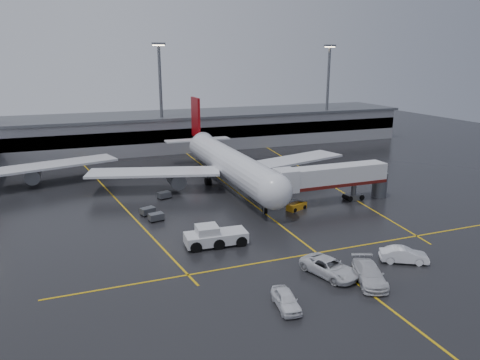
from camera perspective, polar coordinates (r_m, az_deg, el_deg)
name	(u,v)px	position (r m, az deg, el deg)	size (l,w,h in m)	color
ground	(247,200)	(72.63, 0.91, -2.51)	(220.00, 220.00, 0.00)	black
apron_line_centre	(247,200)	(72.63, 0.91, -2.51)	(0.25, 90.00, 0.02)	gold
apron_line_stop	(317,253)	(54.16, 9.70, -9.08)	(60.00, 0.25, 0.02)	gold
apron_line_left	(113,196)	(77.64, -15.78, -1.92)	(0.25, 70.00, 0.02)	gold
apron_line_right	(314,175)	(88.95, 9.31, 0.61)	(0.25, 70.00, 0.02)	gold
terminal	(177,130)	(116.44, -7.93, 6.25)	(122.00, 19.00, 8.60)	gray
light_mast_mid	(161,92)	(108.51, -10.01, 10.93)	(3.00, 1.20, 25.45)	#595B60
light_mast_right	(328,87)	(125.18, 11.05, 11.41)	(3.00, 1.20, 25.45)	#595B60
main_airliner	(227,162)	(80.30, -1.65, 2.31)	(48.80, 45.60, 14.10)	silver
jet_bridge	(332,178)	(71.67, 11.58, 0.20)	(19.90, 3.40, 6.05)	silver
pushback_tractor	(214,237)	(55.22, -3.28, -7.19)	(7.68, 3.62, 2.69)	silver
belt_loader	(296,206)	(68.46, 7.16, -3.30)	(3.56, 2.48, 2.08)	orange
service_van_a	(329,267)	(48.88, 11.22, -10.78)	(2.99, 6.48, 1.80)	silver
service_van_b	(369,274)	(48.43, 16.02, -11.33)	(2.58, 6.35, 1.84)	silver
service_van_c	(404,255)	(54.00, 20.01, -8.91)	(1.82, 5.22, 1.72)	white
service_van_d	(286,300)	(42.64, 5.85, -14.83)	(1.85, 4.59, 1.56)	white
baggage_cart_a	(156,217)	(64.28, -10.56, -4.58)	(2.20, 1.64, 1.12)	#595B60
baggage_cart_b	(148,211)	(66.89, -11.58, -3.84)	(2.33, 1.92, 1.12)	#595B60
baggage_cart_c	(164,195)	(74.09, -9.57, -1.87)	(2.31, 1.86, 1.12)	#595B60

